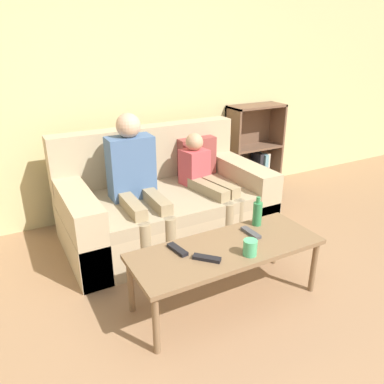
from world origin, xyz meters
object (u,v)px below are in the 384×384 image
Objects in this scene: cup_near at (250,248)px; bottle at (257,213)px; tv_remote_0 at (177,249)px; coffee_table at (227,252)px; person_adult at (135,176)px; tv_remote_1 at (251,233)px; bookshelf at (251,158)px; couch at (165,204)px; tv_remote_2 at (207,258)px; person_child at (207,181)px.

cup_near is 0.47× the size of bottle.
cup_near is 0.45m from tv_remote_0.
person_adult reaches higher than coffee_table.
bottle reaches higher than tv_remote_1.
bookshelf reaches higher than cup_near.
bottle is (0.12, 0.09, 0.08)m from tv_remote_1.
tv_remote_1 is at bearing -60.20° from person_adult.
tv_remote_1 is at bearing -126.94° from bookshelf.
couch is at bearing 91.40° from cup_near.
tv_remote_1 is 1.09× the size of tv_remote_2.
couch reaches higher than tv_remote_2.
bottle is at bearing -125.60° from bookshelf.
person_adult reaches higher than cup_near.
person_adult is at bearing 164.34° from person_child.
tv_remote_2 is at bearing -66.83° from tv_remote_0.
couch reaches higher than coffee_table.
tv_remote_0 is at bearing 174.71° from tv_remote_1.
bookshelf reaches higher than person_child.
tv_remote_0 is at bearing -109.93° from couch.
tv_remote_1 is (-0.13, -0.81, -0.08)m from person_child.
person_child reaches higher than coffee_table.
cup_near is 0.57× the size of tv_remote_0.
couch is 1.38× the size of coffee_table.
cup_near is at bearing -72.63° from person_adult.
couch is 11.10× the size of tv_remote_2.
tv_remote_1 is (0.23, 0.06, 0.05)m from coffee_table.
person_child is (0.62, -0.07, -0.14)m from person_adult.
bottle is at bearing 36.60° from tv_remote_1.
person_adult is at bearing 127.65° from bottle.
person_child reaches higher than tv_remote_2.
person_adult reaches higher than bottle.
person_adult is at bearing -159.86° from couch.
tv_remote_2 is (-0.56, -0.94, -0.08)m from person_child.
tv_remote_1 is at bearing -13.56° from tv_remote_0.
tv_remote_1 is (0.49, -0.88, -0.22)m from person_adult.
tv_remote_0 is at bearing 78.57° from tv_remote_2.
tv_remote_2 is at bearing -163.52° from tv_remote_1.
couch reaches higher than tv_remote_1.
bookshelf is at bearing 52.32° from tv_remote_1.
coffee_table is at bearing 115.74° from cup_near.
cup_near is 0.42m from bottle.
tv_remote_2 is (0.06, -1.01, -0.22)m from person_adult.
cup_near is at bearing -127.10° from bookshelf.
bottle is (0.61, -0.79, -0.14)m from person_adult.
couch is 9.89× the size of tv_remote_0.
couch is at bearing 109.36° from bottle.
bottle is at bearing 23.51° from coffee_table.
tv_remote_0 is at bearing 160.80° from coffee_table.
coffee_table is (-0.04, -1.05, 0.08)m from couch.
cup_near reaches higher than tv_remote_1.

